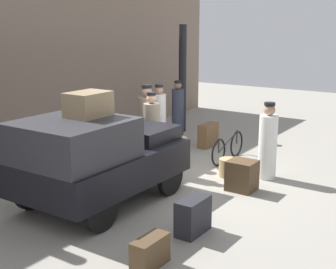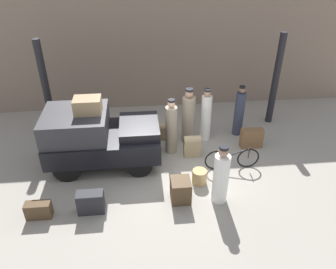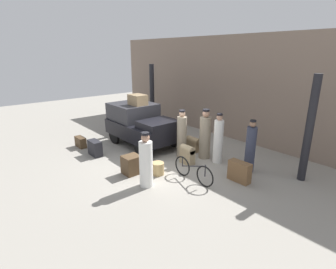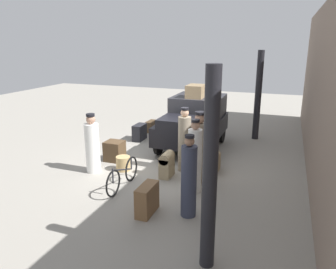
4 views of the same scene
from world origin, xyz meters
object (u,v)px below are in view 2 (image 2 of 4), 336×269
trunk_on_truck_roof (88,105)px  truck (98,136)px  suitcase_small_leather (91,202)px  trunk_large_brown (39,210)px  trunk_barrel_dark (192,145)px  bicycle (232,159)px  wicker_basket (199,177)px  porter_lifting_near_truck (171,128)px  porter_with_bicycle (206,117)px  porter_carrying_trunk (188,118)px  suitcase_black_upright (252,138)px  trunk_wicker_pale (181,190)px  porter_standing_middle (239,112)px  conductor_in_dark_uniform (221,177)px  suitcase_tan_flat (163,130)px

trunk_on_truck_roof → truck: bearing=-0.0°
suitcase_small_leather → trunk_large_brown: bearing=-177.2°
trunk_barrel_dark → bicycle: bearing=-36.6°
bicycle → wicker_basket: size_ratio=4.02×
truck → porter_lifting_near_truck: porter_lifting_near_truck is taller
porter_with_bicycle → suitcase_small_leather: 4.64m
trunk_barrel_dark → porter_lifting_near_truck: bearing=154.3°
truck → wicker_basket: size_ratio=8.00×
porter_carrying_trunk → suitcase_black_upright: 2.12m
porter_with_bicycle → trunk_wicker_pale: 3.14m
truck → wicker_basket: (2.78, -1.27, -0.72)m
porter_lifting_near_truck → suitcase_small_leather: bearing=-132.8°
trunk_barrel_dark → suitcase_black_upright: (1.97, 0.29, -0.05)m
bicycle → suitcase_small_leather: bicycle is taller
porter_lifting_near_truck → porter_standing_middle: 2.51m
conductor_in_dark_uniform → suitcase_black_upright: 2.86m
porter_standing_middle → porter_lifting_near_truck: bearing=-160.6°
porter_carrying_trunk → bicycle: bearing=-58.0°
conductor_in_dark_uniform → trunk_wicker_pale: bearing=173.0°
suitcase_tan_flat → trunk_barrel_dark: bearing=-54.3°
porter_lifting_near_truck → trunk_wicker_pale: porter_lifting_near_truck is taller
conductor_in_dark_uniform → trunk_on_truck_roof: trunk_on_truck_roof is taller
truck → trunk_barrel_dark: (2.79, 0.05, -0.55)m
trunk_large_brown → trunk_wicker_pale: bearing=4.4°
porter_lifting_near_truck → trunk_wicker_pale: 2.28m
conductor_in_dark_uniform → porter_lifting_near_truck: bearing=112.7°
porter_lifting_near_truck → porter_carrying_trunk: bearing=43.4°
bicycle → porter_standing_middle: size_ratio=0.92×
wicker_basket → trunk_on_truck_roof: 3.62m
porter_standing_middle → suitcase_tan_flat: size_ratio=2.84×
bicycle → trunk_large_brown: (-5.14, -1.42, -0.12)m
porter_lifting_near_truck → suitcase_black_upright: 2.63m
wicker_basket → porter_lifting_near_truck: porter_lifting_near_truck is taller
truck → porter_with_bicycle: size_ratio=1.79×
suitcase_small_leather → trunk_on_truck_roof: bearing=92.4°
truck → trunk_barrel_dark: truck is taller
porter_standing_middle → porter_with_bicycle: porter_with_bicycle is taller
suitcase_tan_flat → trunk_large_brown: size_ratio=1.02×
truck → porter_lifting_near_truck: 2.20m
wicker_basket → suitcase_black_upright: 2.55m
truck → conductor_in_dark_uniform: 3.73m
porter_with_bicycle → wicker_basket: bearing=-104.9°
truck → porter_standing_middle: 4.69m
conductor_in_dark_uniform → trunk_barrel_dark: bearing=100.2°
truck → conductor_in_dark_uniform: (3.15, -2.00, -0.17)m
porter_standing_middle → conductor_in_dark_uniform: bearing=-113.6°
suitcase_tan_flat → truck: bearing=-150.4°
truck → porter_carrying_trunk: (2.79, 0.93, -0.07)m
suitcase_small_leather → suitcase_black_upright: size_ratio=0.93×
wicker_basket → truck: bearing=155.5°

